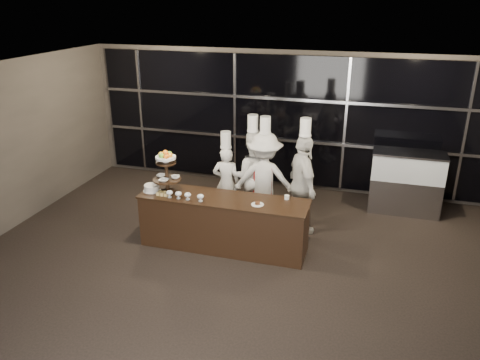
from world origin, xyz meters
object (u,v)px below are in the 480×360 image
(chef_b, at_px, (252,175))
(chef_a, at_px, (226,181))
(display_stand, at_px, (166,168))
(buffet_counter, at_px, (224,223))
(chef_c, at_px, (264,179))
(layer_cake, at_px, (152,188))
(chef_d, at_px, (302,184))
(display_case, at_px, (406,179))

(chef_b, bearing_deg, chef_a, -166.54)
(display_stand, distance_m, chef_a, 1.44)
(chef_b, bearing_deg, buffet_counter, -97.71)
(chef_a, relative_size, chef_b, 0.84)
(buffet_counter, relative_size, display_stand, 3.81)
(chef_a, xyz_separation_m, chef_c, (0.74, -0.02, 0.14))
(display_stand, bearing_deg, buffet_counter, 0.01)
(layer_cake, height_order, chef_a, chef_a)
(chef_c, xyz_separation_m, chef_d, (0.73, -0.16, 0.04))
(display_case, bearing_deg, chef_a, -159.30)
(buffet_counter, relative_size, chef_d, 1.33)
(chef_b, xyz_separation_m, chef_d, (1.00, -0.29, 0.04))
(display_case, bearing_deg, chef_c, -153.66)
(layer_cake, distance_m, chef_a, 1.53)
(chef_a, distance_m, chef_d, 1.49)
(layer_cake, distance_m, chef_d, 2.63)
(chef_b, xyz_separation_m, chef_c, (0.26, -0.13, 0.01))
(chef_b, distance_m, chef_d, 1.04)
(display_stand, bearing_deg, display_case, 30.70)
(layer_cake, bearing_deg, chef_b, 41.78)
(chef_a, height_order, chef_c, chef_c)
(buffet_counter, bearing_deg, chef_b, 82.29)
(layer_cake, height_order, chef_b, chef_b)
(buffet_counter, relative_size, chef_b, 1.39)
(chef_c, bearing_deg, layer_cake, -145.93)
(display_case, xyz_separation_m, chef_b, (-2.82, -1.13, 0.20))
(buffet_counter, height_order, chef_a, chef_a)
(buffet_counter, distance_m, chef_b, 1.32)
(layer_cake, xyz_separation_m, display_case, (4.26, 2.42, -0.29))
(chef_a, bearing_deg, chef_c, -1.50)
(buffet_counter, bearing_deg, chef_a, 105.49)
(layer_cake, bearing_deg, chef_c, 34.07)
(layer_cake, bearing_deg, chef_a, 50.63)
(chef_b, relative_size, chef_c, 0.99)
(display_stand, xyz_separation_m, chef_a, (0.69, 1.12, -0.59))
(layer_cake, relative_size, display_case, 0.22)
(display_stand, height_order, chef_b, chef_b)
(display_case, bearing_deg, buffet_counter, -141.61)
(display_stand, bearing_deg, chef_d, 23.63)
(buffet_counter, relative_size, chef_c, 1.37)
(display_stand, distance_m, chef_c, 1.86)
(chef_d, bearing_deg, buffet_counter, -140.86)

